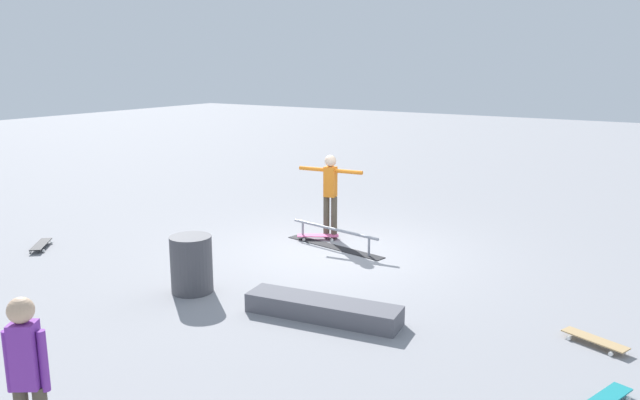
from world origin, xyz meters
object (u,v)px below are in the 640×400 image
object	(u,v)px
skateboard_main	(318,236)
grind_rail	(334,239)
skater_main	(330,190)
loose_skateboard_teal	(605,399)
loose_skateboard_black	(41,245)
trash_bin	(192,264)
bystander_purple_shirt	(28,376)
skate_ledge	(323,309)
loose_skateboard_natural	(595,340)

from	to	relation	value
skateboard_main	grind_rail	bearing A→B (deg)	120.82
skater_main	loose_skateboard_teal	world-z (taller)	skater_main
skateboard_main	loose_skateboard_black	bearing A→B (deg)	7.35
skateboard_main	trash_bin	bearing A→B (deg)	57.01
bystander_purple_shirt	trash_bin	xyz separation A→B (m)	(1.89, -3.86, -0.46)
bystander_purple_shirt	loose_skateboard_teal	xyz separation A→B (m)	(-3.89, -3.69, -0.81)
bystander_purple_shirt	loose_skateboard_black	size ratio (longest dim) A/B	2.13
bystander_purple_shirt	loose_skateboard_teal	bearing A→B (deg)	10.32
skate_ledge	skateboard_main	size ratio (longest dim) A/B	2.73
grind_rail	trash_bin	bearing A→B (deg)	88.74
loose_skateboard_natural	trash_bin	distance (m)	5.61
loose_skateboard_black	trash_bin	bearing A→B (deg)	47.20
grind_rail	skater_main	distance (m)	1.03
loose_skateboard_natural	loose_skateboard_teal	bearing A→B (deg)	123.58
skateboard_main	skater_main	bearing A→B (deg)	-151.40
grind_rail	skate_ledge	world-z (taller)	grind_rail
skate_ledge	skater_main	distance (m)	4.04
loose_skateboard_black	loose_skateboard_teal	bearing A→B (deg)	47.44
skater_main	loose_skateboard_black	size ratio (longest dim) A/B	2.23
skateboard_main	loose_skateboard_teal	world-z (taller)	same
grind_rail	loose_skateboard_natural	distance (m)	5.17
loose_skateboard_teal	loose_skateboard_black	distance (m)	9.73
skate_ledge	loose_skateboard_black	bearing A→B (deg)	0.53
grind_rail	bystander_purple_shirt	xyz separation A→B (m)	(-1.26, 6.97, 0.73)
skate_ledge	loose_skateboard_teal	world-z (taller)	skate_ledge
grind_rail	bystander_purple_shirt	bearing A→B (deg)	110.44
skater_main	skate_ledge	bearing A→B (deg)	113.17
skater_main	skateboard_main	xyz separation A→B (m)	(0.13, 0.24, -0.88)
skate_ledge	loose_skateboard_teal	xyz separation A→B (m)	(-3.58, 0.37, -0.06)
skate_ledge	skater_main	xyz separation A→B (m)	(1.98, -3.43, 0.82)
skateboard_main	bystander_purple_shirt	size ratio (longest dim) A/B	0.50
skater_main	loose_skateboard_natural	xyz separation A→B (m)	(-5.23, 2.36, -0.88)
loose_skateboard_natural	skate_ledge	bearing A→B (deg)	38.77
bystander_purple_shirt	trash_bin	size ratio (longest dim) A/B	1.82
loose_skateboard_black	loose_skateboard_natural	bearing A→B (deg)	56.07
skate_ledge	loose_skateboard_teal	distance (m)	3.60
grind_rail	bystander_purple_shirt	distance (m)	7.12
bystander_purple_shirt	trash_bin	distance (m)	4.32
bystander_purple_shirt	grind_rail	bearing A→B (deg)	67.10
skater_main	trash_bin	world-z (taller)	skater_main
loose_skateboard_teal	skate_ledge	bearing A→B (deg)	-77.89
grind_rail	loose_skateboard_teal	xyz separation A→B (m)	(-5.15, 3.28, -0.09)
bystander_purple_shirt	loose_skateboard_natural	xyz separation A→B (m)	(-3.56, -5.12, -0.81)
loose_skateboard_black	bystander_purple_shirt	bearing A→B (deg)	14.83
loose_skateboard_natural	trash_bin	xyz separation A→B (m)	(5.45, 1.26, 0.36)
grind_rail	loose_skateboard_natural	bearing A→B (deg)	169.22
loose_skateboard_teal	skateboard_main	bearing A→B (deg)	-104.08
loose_skateboard_teal	trash_bin	xyz separation A→B (m)	(5.78, -0.17, 0.36)
loose_skateboard_teal	trash_bin	world-z (taller)	trash_bin
trash_bin	grind_rail	bearing A→B (deg)	-101.41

